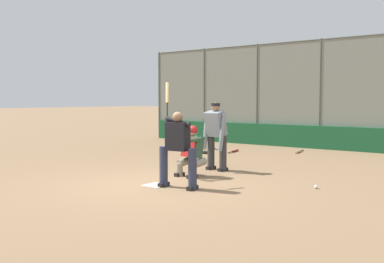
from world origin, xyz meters
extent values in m
plane|color=#846647|center=(0.00, 0.00, 0.00)|extent=(160.00, 160.00, 0.00)
cube|color=white|center=(0.00, 0.00, 0.01)|extent=(0.43, 0.43, 0.01)
cylinder|color=#515651|center=(0.00, -8.68, 1.94)|extent=(0.08, 0.08, 3.88)
cylinder|color=#515651|center=(2.52, -8.68, 1.94)|extent=(0.08, 0.08, 3.88)
cylinder|color=#515651|center=(5.05, -8.68, 1.94)|extent=(0.08, 0.08, 3.88)
cylinder|color=#515651|center=(7.57, -8.68, 1.94)|extent=(0.08, 0.08, 3.88)
cube|color=gray|center=(0.00, -8.68, 1.94)|extent=(15.14, 0.01, 3.88)
cylinder|color=#515651|center=(0.00, -8.68, 3.85)|extent=(15.14, 0.06, 0.06)
cube|color=#19512D|center=(0.00, -8.58, 0.41)|extent=(14.84, 0.18, 0.82)
cube|color=slate|center=(-0.08, -10.98, 0.06)|extent=(10.60, 2.50, 0.12)
cube|color=slate|center=(-0.08, -10.15, 0.22)|extent=(10.60, 0.55, 0.44)
cube|color=#B7BABC|center=(-0.08, -10.15, 0.48)|extent=(10.60, 0.24, 0.08)
cube|color=slate|center=(-0.08, -10.70, 0.38)|extent=(10.60, 0.55, 0.76)
cube|color=#B7BABC|center=(-0.08, -10.70, 0.80)|extent=(10.60, 0.24, 0.08)
cube|color=slate|center=(-0.08, -11.25, 0.54)|extent=(10.60, 0.55, 1.08)
cube|color=#B7BABC|center=(-0.08, -11.25, 1.12)|extent=(10.60, 0.24, 0.08)
cube|color=slate|center=(-0.08, -11.80, 0.70)|extent=(10.60, 0.55, 1.40)
cube|color=#B7BABC|center=(-0.08, -11.80, 1.44)|extent=(10.60, 0.24, 0.08)
cylinder|color=#2D334C|center=(-0.86, -0.09, 0.40)|extent=(0.17, 0.17, 0.81)
cube|color=black|center=(-0.86, -0.09, 0.04)|extent=(0.14, 0.29, 0.08)
cylinder|color=#2D334C|center=(-0.19, -0.02, 0.40)|extent=(0.17, 0.17, 0.81)
cube|color=black|center=(-0.19, -0.02, 0.04)|extent=(0.14, 0.29, 0.08)
cube|color=black|center=(-0.52, -0.06, 1.02)|extent=(0.46, 0.30, 0.56)
sphere|color=#936B4C|center=(-0.52, -0.06, 1.40)|extent=(0.21, 0.21, 0.21)
cylinder|color=black|center=(-0.52, -0.08, 1.31)|extent=(0.57, 0.11, 0.21)
cylinder|color=black|center=(-0.25, -0.05, 1.31)|extent=(0.14, 0.16, 0.16)
sphere|color=black|center=(-0.24, -0.08, 1.37)|extent=(0.04, 0.04, 0.04)
cylinder|color=black|center=(-0.18, -0.15, 1.52)|extent=(0.16, 0.18, 0.32)
cylinder|color=tan|center=(-0.03, -0.32, 1.88)|extent=(0.26, 0.29, 0.45)
cylinder|color=gray|center=(-0.07, -1.11, 0.15)|extent=(0.15, 0.15, 0.30)
cylinder|color=gray|center=(-0.10, -1.30, 0.32)|extent=(0.22, 0.47, 0.23)
cube|color=black|center=(-0.07, -1.11, 0.04)|extent=(0.13, 0.27, 0.08)
cylinder|color=gray|center=(0.32, -1.16, 0.15)|extent=(0.15, 0.15, 0.30)
cylinder|color=gray|center=(0.30, -1.35, 0.32)|extent=(0.22, 0.47, 0.23)
cube|color=black|center=(0.32, -1.16, 0.04)|extent=(0.13, 0.27, 0.08)
cube|color=#2D5138|center=(0.10, -1.37, 0.67)|extent=(0.47, 0.39, 0.54)
cube|color=#B21E1E|center=(0.11, -1.22, 0.67)|extent=(0.40, 0.17, 0.44)
sphere|color=tan|center=(0.10, -1.37, 1.01)|extent=(0.20, 0.20, 0.20)
sphere|color=#B21E1E|center=(0.10, -1.37, 1.05)|extent=(0.22, 0.22, 0.22)
cylinder|color=#2D5138|center=(-0.04, -1.12, 0.84)|extent=(0.33, 0.50, 0.15)
ellipsoid|color=brown|center=(0.08, -0.89, 0.81)|extent=(0.31, 0.13, 0.24)
cylinder|color=tan|center=(0.35, -1.40, 0.70)|extent=(0.12, 0.31, 0.43)
cylinder|color=#333333|center=(-0.07, -2.36, 0.43)|extent=(0.18, 0.18, 0.85)
cube|color=black|center=(-0.07, -2.36, 0.04)|extent=(0.14, 0.29, 0.08)
cylinder|color=#333333|center=(0.32, -2.41, 0.43)|extent=(0.18, 0.18, 0.85)
cube|color=black|center=(0.32, -2.41, 0.04)|extent=(0.14, 0.29, 0.08)
cube|color=gray|center=(0.13, -2.33, 1.15)|extent=(0.51, 0.46, 0.65)
sphere|color=#936B4C|center=(0.13, -2.33, 1.56)|extent=(0.21, 0.21, 0.21)
cylinder|color=black|center=(0.13, -2.33, 1.62)|extent=(0.22, 0.22, 0.07)
cylinder|color=gray|center=(-0.13, -2.23, 0.96)|extent=(0.17, 0.25, 0.91)
cylinder|color=gray|center=(0.40, -2.29, 0.96)|extent=(0.12, 0.24, 0.91)
sphere|color=black|center=(0.11, -7.55, 0.03)|extent=(0.04, 0.04, 0.04)
cylinder|color=black|center=(0.08, -7.38, 0.03)|extent=(0.08, 0.36, 0.03)
cylinder|color=tan|center=(0.02, -6.96, 0.03)|extent=(0.14, 0.49, 0.07)
sphere|color=black|center=(1.72, -5.40, 0.03)|extent=(0.04, 0.04, 0.04)
cylinder|color=black|center=(1.75, -5.57, 0.03)|extent=(0.10, 0.36, 0.03)
cylinder|color=maroon|center=(1.83, -6.00, 0.03)|extent=(0.16, 0.50, 0.07)
sphere|color=black|center=(2.50, -5.98, 0.03)|extent=(0.04, 0.04, 0.04)
cylinder|color=black|center=(2.65, -6.08, 0.03)|extent=(0.31, 0.22, 0.03)
cylinder|color=#B7BCC1|center=(2.99, -6.31, 0.03)|extent=(0.44, 0.33, 0.07)
ellipsoid|color=black|center=(2.33, -4.96, 0.05)|extent=(0.28, 0.18, 0.10)
ellipsoid|color=black|center=(2.41, -4.87, 0.05)|extent=(0.10, 0.08, 0.08)
sphere|color=white|center=(-2.71, -1.65, 0.04)|extent=(0.07, 0.07, 0.07)
camera|label=1|loc=(-6.04, 6.72, 1.74)|focal=42.00mm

